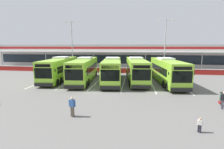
% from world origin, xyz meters
% --- Properties ---
extents(ground_plane, '(200.00, 200.00, 0.00)m').
position_xyz_m(ground_plane, '(0.00, 0.00, 0.00)').
color(ground_plane, '#605E5B').
extents(terminal_building, '(70.00, 13.00, 6.00)m').
position_xyz_m(terminal_building, '(-0.00, 26.91, 3.01)').
color(terminal_building, silver).
rests_on(terminal_building, ground).
extents(red_barrier_wall, '(60.00, 0.40, 1.10)m').
position_xyz_m(red_barrier_wall, '(0.00, 14.50, 0.56)').
color(red_barrier_wall, maroon).
rests_on(red_barrier_wall, ground).
extents(coach_bus_leftmost, '(3.85, 12.33, 3.78)m').
position_xyz_m(coach_bus_leftmost, '(-8.63, 6.08, 1.79)').
color(coach_bus_leftmost, '#8CC633').
rests_on(coach_bus_leftmost, ground).
extents(coach_bus_left_centre, '(3.85, 12.33, 3.78)m').
position_xyz_m(coach_bus_left_centre, '(-4.24, 5.48, 1.79)').
color(coach_bus_left_centre, '#8CC633').
rests_on(coach_bus_left_centre, ground).
extents(coach_bus_centre, '(3.85, 12.33, 3.78)m').
position_xyz_m(coach_bus_centre, '(0.22, 5.70, 1.79)').
color(coach_bus_centre, '#8CC633').
rests_on(coach_bus_centre, ground).
extents(coach_bus_right_centre, '(3.85, 12.33, 3.78)m').
position_xyz_m(coach_bus_right_centre, '(3.98, 6.58, 1.79)').
color(coach_bus_right_centre, '#8CC633').
rests_on(coach_bus_right_centre, ground).
extents(coach_bus_rightmost, '(3.85, 12.33, 3.78)m').
position_xyz_m(coach_bus_rightmost, '(8.54, 5.84, 1.79)').
color(coach_bus_rightmost, '#8CC633').
rests_on(coach_bus_rightmost, ground).
extents(bay_stripe_far_west, '(0.14, 13.00, 0.01)m').
position_xyz_m(bay_stripe_far_west, '(-10.50, 6.00, 0.00)').
color(bay_stripe_far_west, silver).
rests_on(bay_stripe_far_west, ground).
extents(bay_stripe_west, '(0.14, 13.00, 0.01)m').
position_xyz_m(bay_stripe_west, '(-6.30, 6.00, 0.00)').
color(bay_stripe_west, silver).
rests_on(bay_stripe_west, ground).
extents(bay_stripe_mid_west, '(0.14, 13.00, 0.01)m').
position_xyz_m(bay_stripe_mid_west, '(-2.10, 6.00, 0.00)').
color(bay_stripe_mid_west, silver).
rests_on(bay_stripe_mid_west, ground).
extents(bay_stripe_centre, '(0.14, 13.00, 0.01)m').
position_xyz_m(bay_stripe_centre, '(2.10, 6.00, 0.00)').
color(bay_stripe_centre, silver).
rests_on(bay_stripe_centre, ground).
extents(bay_stripe_mid_east, '(0.14, 13.00, 0.01)m').
position_xyz_m(bay_stripe_mid_east, '(6.30, 6.00, 0.00)').
color(bay_stripe_mid_east, silver).
rests_on(bay_stripe_mid_east, ground).
extents(bay_stripe_east, '(0.14, 13.00, 0.01)m').
position_xyz_m(bay_stripe_east, '(10.50, 6.00, 0.00)').
color(bay_stripe_east, silver).
rests_on(bay_stripe_east, ground).
extents(pedestrian_with_handbag, '(0.62, 0.31, 1.62)m').
position_xyz_m(pedestrian_with_handbag, '(11.43, -4.48, 0.86)').
color(pedestrian_with_handbag, slate).
rests_on(pedestrian_with_handbag, ground).
extents(pedestrian_in_dark_coat, '(0.54, 0.33, 1.62)m').
position_xyz_m(pedestrian_in_dark_coat, '(-1.13, -7.70, 0.87)').
color(pedestrian_in_dark_coat, '#4C4238').
rests_on(pedestrian_in_dark_coat, ground).
extents(pedestrian_child, '(0.33, 0.22, 1.00)m').
position_xyz_m(pedestrian_child, '(7.88, -8.92, 0.54)').
color(pedestrian_child, black).
rests_on(pedestrian_child, ground).
extents(lamp_post_west, '(3.24, 0.28, 11.00)m').
position_xyz_m(lamp_post_west, '(-10.21, 16.01, 6.29)').
color(lamp_post_west, '#9E9EA3').
rests_on(lamp_post_west, ground).
extents(lamp_post_centre, '(3.24, 0.28, 11.00)m').
position_xyz_m(lamp_post_centre, '(9.95, 16.47, 6.29)').
color(lamp_post_centre, '#9E9EA3').
rests_on(lamp_post_centre, ground).
extents(litter_bin, '(0.54, 0.54, 0.93)m').
position_xyz_m(litter_bin, '(12.58, -2.15, 0.47)').
color(litter_bin, '#2D5133').
rests_on(litter_bin, ground).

